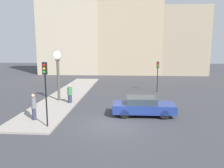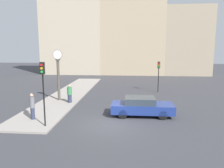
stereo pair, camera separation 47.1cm
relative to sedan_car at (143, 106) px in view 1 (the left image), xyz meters
name	(u,v)px [view 1 (the left image)]	position (x,y,z in m)	size (l,w,h in m)	color
ground_plane	(112,125)	(-2.21, -2.19, -0.72)	(120.00, 120.00, 0.00)	#38383D
sidewalk_corner	(70,94)	(-7.54, 7.27, -0.66)	(3.56, 22.92, 0.13)	gray
building_row	(113,32)	(-3.88, 26.82, 7.41)	(31.94, 5.00, 19.81)	#B7A88E
sedan_car	(143,106)	(0.00, 0.00, 0.00)	(4.60, 1.88, 1.42)	navy
traffic_light_near	(45,81)	(-6.25, -3.11, 2.30)	(0.26, 0.24, 4.07)	black
traffic_light_far	(158,70)	(2.30, 9.16, 1.81)	(0.26, 0.24, 3.53)	black
street_clock	(58,74)	(-7.66, 3.89, 1.90)	(0.88, 0.32, 4.76)	#4C473D
pedestrian_green_hoodie	(70,94)	(-6.39, 3.03, 0.20)	(0.43, 0.43, 1.63)	#2D334C
pedestrian_grey_jacket	(34,107)	(-7.62, -1.88, 0.34)	(0.33, 0.33, 1.83)	#2D334C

